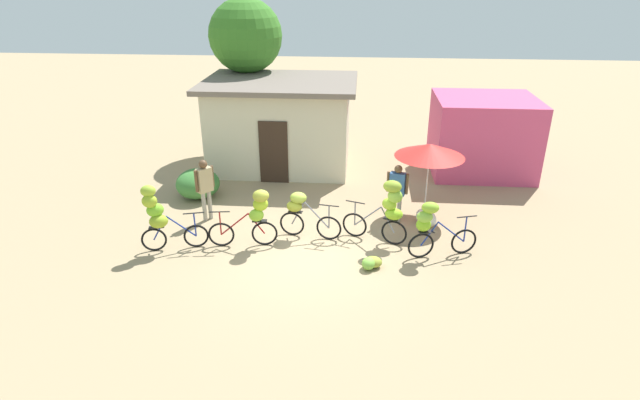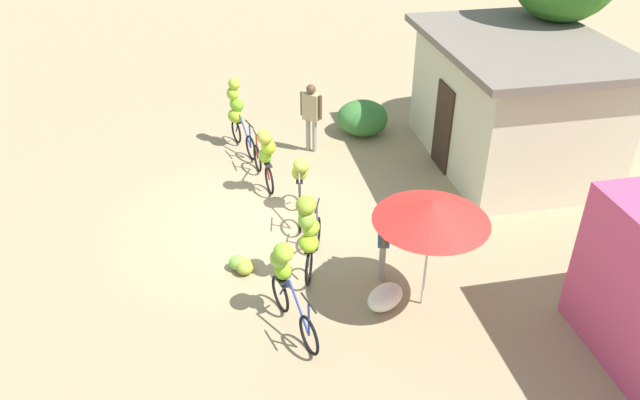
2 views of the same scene
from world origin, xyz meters
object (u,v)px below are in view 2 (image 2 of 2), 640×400
bicycle_near_pile (265,153)px  bicycle_center_loaded (300,182)px  bicycle_rightmost (286,277)px  person_vendor (311,111)px  building_low (514,102)px  bicycle_leftmost (237,110)px  bicycle_by_shop (309,230)px  banana_pile_on_ground (242,265)px  person_bystander (384,232)px  produce_sack (385,297)px  market_umbrella (432,211)px

bicycle_near_pile → bicycle_center_loaded: bearing=28.1°
bicycle_rightmost → person_vendor: person_vendor is taller
building_low → bicycle_center_loaded: (1.28, -5.18, -0.76)m
bicycle_leftmost → bicycle_by_shop: bicycle_by_shop is taller
bicycle_leftmost → bicycle_by_shop: size_ratio=1.00×
banana_pile_on_ground → person_bystander: bearing=74.5°
produce_sack → building_low: bearing=136.2°
bicycle_rightmost → person_vendor: size_ratio=0.97×
market_umbrella → bicycle_near_pile: 4.90m
building_low → bicycle_near_pile: 5.79m
bicycle_center_loaded → produce_sack: (3.21, 0.87, -0.50)m
market_umbrella → bicycle_center_loaded: market_umbrella is taller
bicycle_by_shop → person_vendor: (-4.78, 0.94, 0.05)m
bicycle_center_loaded → person_vendor: person_vendor is taller
bicycle_near_pile → bicycle_leftmost: bearing=-169.3°
bicycle_center_loaded → person_vendor: (-2.66, 0.73, 0.34)m
bicycle_rightmost → banana_pile_on_ground: (-1.38, -0.62, -0.71)m
person_vendor → banana_pile_on_ground: bearing=-25.7°
bicycle_center_loaded → banana_pile_on_ground: 2.30m
building_low → bicycle_rightmost: bearing=-53.5°
market_umbrella → bicycle_by_shop: size_ratio=1.21×
person_bystander → bicycle_rightmost: bearing=-68.9°
bicycle_leftmost → bicycle_by_shop: 5.46m
building_low → person_vendor: 4.68m
building_low → produce_sack: size_ratio=7.17×
bicycle_leftmost → person_vendor: 1.83m
bicycle_near_pile → person_bystander: (3.49, 1.62, 0.10)m
market_umbrella → bicycle_rightmost: size_ratio=1.23×
market_umbrella → bicycle_leftmost: (-6.52, -2.51, -0.92)m
bicycle_by_shop → bicycle_center_loaded: bearing=174.4°
market_umbrella → bicycle_rightmost: market_umbrella is taller
bicycle_center_loaded → bicycle_rightmost: bicycle_rightmost is taller
bicycle_near_pile → person_bystander: person_bystander is taller
market_umbrella → bicycle_rightmost: 2.52m
banana_pile_on_ground → bicycle_by_shop: bearing=71.9°
market_umbrella → person_bystander: market_umbrella is taller
bicycle_leftmost → bicycle_center_loaded: 3.43m
bicycle_center_loaded → person_vendor: bearing=164.7°
bicycle_near_pile → bicycle_by_shop: (3.21, 0.37, 0.12)m
bicycle_center_loaded → market_umbrella: bearing=25.2°
building_low → market_umbrella: 5.83m
bicycle_rightmost → person_bystander: (-0.70, 1.82, 0.15)m
market_umbrella → produce_sack: market_umbrella is taller
bicycle_by_shop → person_bystander: size_ratio=1.06×
market_umbrella → bicycle_center_loaded: bearing=-154.8°
bicycle_near_pile → bicycle_center_loaded: size_ratio=1.06×
building_low → bicycle_leftmost: building_low is taller
building_low → bicycle_near_pile: (0.20, -5.75, -0.60)m
banana_pile_on_ground → produce_sack: 2.70m
bicycle_by_shop → produce_sack: size_ratio=2.44×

